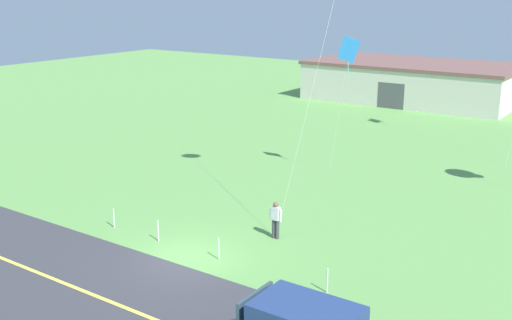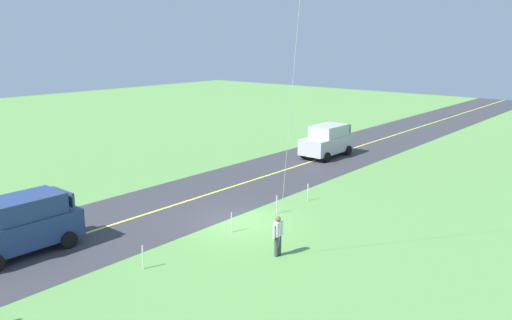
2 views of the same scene
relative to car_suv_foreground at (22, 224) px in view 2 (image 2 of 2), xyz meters
The scene contains 10 objects.
ground_plane 8.93m from the car_suv_foreground, 152.74° to the left, with size 120.00×120.00×0.10m, color #60994C.
asphalt_road 7.95m from the car_suv_foreground, behind, with size 120.00×7.00×0.00m, color #38383D.
road_centre_stripe 7.95m from the car_suv_foreground, behind, with size 120.00×0.16×0.00m, color #E5E04C.
car_suv_foreground is the anchor object (origin of this frame).
car_parked_west_far 21.91m from the car_suv_foreground, behind, with size 4.40×2.12×2.24m.
person_adult_near 9.92m from the car_suv_foreground, 128.40° to the left, with size 0.58×0.22×1.60m.
fence_post_0 13.46m from the car_suv_foreground, 159.27° to the left, with size 0.05×0.05×0.90m, color silver.
fence_post_1 11.05m from the car_suv_foreground, 154.46° to the left, with size 0.05×0.05×0.90m, color silver.
fence_post_2 8.32m from the car_suv_foreground, 144.99° to the left, with size 0.05×0.05×0.90m, color silver.
fence_post_3 5.24m from the car_suv_foreground, 113.75° to the left, with size 0.05×0.05×0.90m, color silver.
Camera 2 is at (15.94, 14.66, 8.07)m, focal length 35.19 mm.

